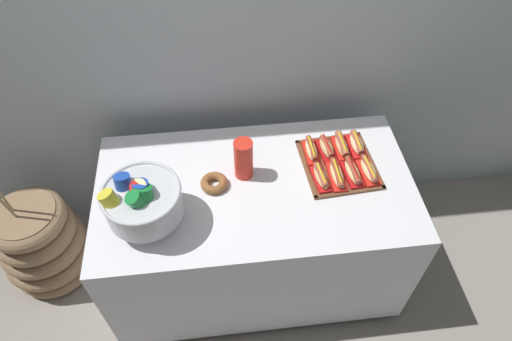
# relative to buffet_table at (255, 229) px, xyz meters

# --- Properties ---
(ground_plane) EXTENTS (10.00, 10.00, 0.00)m
(ground_plane) POSITION_rel_buffet_table_xyz_m (0.00, 0.00, -0.40)
(ground_plane) COLOR gray
(back_wall) EXTENTS (6.00, 0.10, 2.60)m
(back_wall) POSITION_rel_buffet_table_xyz_m (0.00, 0.55, 0.90)
(back_wall) COLOR #B2BCC1
(back_wall) RESTS_ON ground_plane
(buffet_table) EXTENTS (1.45, 0.78, 0.76)m
(buffet_table) POSITION_rel_buffet_table_xyz_m (0.00, 0.00, 0.00)
(buffet_table) COLOR silver
(buffet_table) RESTS_ON ground_plane
(floor_vase) EXTENTS (0.47, 0.47, 0.94)m
(floor_vase) POSITION_rel_buffet_table_xyz_m (-1.14, 0.14, -0.14)
(floor_vase) COLOR #896B4C
(floor_vase) RESTS_ON ground_plane
(serving_tray) EXTENTS (0.35, 0.38, 0.01)m
(serving_tray) POSITION_rel_buffet_table_xyz_m (0.40, 0.08, 0.37)
(serving_tray) COLOR brown
(serving_tray) RESTS_ON buffet_table
(hot_dog_0) EXTENTS (0.08, 0.16, 0.06)m
(hot_dog_0) POSITION_rel_buffet_table_xyz_m (0.30, -0.01, 0.39)
(hot_dog_0) COLOR red
(hot_dog_0) RESTS_ON serving_tray
(hot_dog_1) EXTENTS (0.07, 0.18, 0.06)m
(hot_dog_1) POSITION_rel_buffet_table_xyz_m (0.37, -0.01, 0.39)
(hot_dog_1) COLOR red
(hot_dog_1) RESTS_ON serving_tray
(hot_dog_2) EXTENTS (0.08, 0.17, 0.06)m
(hot_dog_2) POSITION_rel_buffet_table_xyz_m (0.44, -0.00, 0.39)
(hot_dog_2) COLOR #B21414
(hot_dog_2) RESTS_ON serving_tray
(hot_dog_3) EXTENTS (0.08, 0.17, 0.06)m
(hot_dog_3) POSITION_rel_buffet_table_xyz_m (0.52, 0.00, 0.39)
(hot_dog_3) COLOR red
(hot_dog_3) RESTS_ON serving_tray
(hot_dog_4) EXTENTS (0.06, 0.16, 0.06)m
(hot_dog_4) POSITION_rel_buffet_table_xyz_m (0.28, 0.15, 0.40)
(hot_dog_4) COLOR red
(hot_dog_4) RESTS_ON serving_tray
(hot_dog_5) EXTENTS (0.08, 0.16, 0.06)m
(hot_dog_5) POSITION_rel_buffet_table_xyz_m (0.36, 0.16, 0.40)
(hot_dog_5) COLOR #B21414
(hot_dog_5) RESTS_ON serving_tray
(hot_dog_6) EXTENTS (0.07, 0.17, 0.06)m
(hot_dog_6) POSITION_rel_buffet_table_xyz_m (0.43, 0.16, 0.40)
(hot_dog_6) COLOR red
(hot_dog_6) RESTS_ON serving_tray
(hot_dog_7) EXTENTS (0.07, 0.16, 0.06)m
(hot_dog_7) POSITION_rel_buffet_table_xyz_m (0.51, 0.17, 0.40)
(hot_dog_7) COLOR red
(hot_dog_7) RESTS_ON serving_tray
(punch_bowl) EXTENTS (0.32, 0.32, 0.26)m
(punch_bowl) POSITION_rel_buffet_table_xyz_m (-0.47, -0.14, 0.50)
(punch_bowl) COLOR silver
(punch_bowl) RESTS_ON buffet_table
(cup_stack) EXTENTS (0.09, 0.09, 0.20)m
(cup_stack) POSITION_rel_buffet_table_xyz_m (-0.04, 0.07, 0.46)
(cup_stack) COLOR red
(cup_stack) RESTS_ON buffet_table
(donut) EXTENTS (0.12, 0.12, 0.04)m
(donut) POSITION_rel_buffet_table_xyz_m (-0.18, 0.02, 0.38)
(donut) COLOR brown
(donut) RESTS_ON buffet_table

